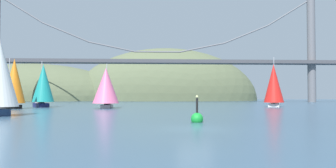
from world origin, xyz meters
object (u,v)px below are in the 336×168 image
object	(u,v)px
channel_buoy	(197,118)
sailboat_red_spinnaker	(274,85)
sailboat_teal_sail	(43,85)
sailboat_pink_spinnaker	(106,87)
sailboat_orange_sail	(14,83)

from	to	relation	value
channel_buoy	sailboat_red_spinnaker	bearing A→B (deg)	61.56
sailboat_red_spinnaker	channel_buoy	size ratio (longest dim) A/B	3.96
sailboat_teal_sail	channel_buoy	world-z (taller)	sailboat_teal_sail
sailboat_red_spinnaker	channel_buoy	xyz separation A→B (m)	(-21.68, -40.02, -4.14)
sailboat_red_spinnaker	sailboat_pink_spinnaker	world-z (taller)	sailboat_red_spinnaker
sailboat_pink_spinnaker	channel_buoy	world-z (taller)	sailboat_pink_spinnaker
channel_buoy	sailboat_pink_spinnaker	bearing A→B (deg)	109.37
sailboat_teal_sail	sailboat_pink_spinnaker	bearing A→B (deg)	-25.10
sailboat_orange_sail	sailboat_teal_sail	bearing A→B (deg)	66.68
sailboat_red_spinnaker	channel_buoy	world-z (taller)	sailboat_red_spinnaker
sailboat_pink_spinnaker	channel_buoy	size ratio (longest dim) A/B	3.19
sailboat_pink_spinnaker	channel_buoy	xyz separation A→B (m)	(12.10, -34.40, -3.64)
sailboat_teal_sail	sailboat_pink_spinnaker	xyz separation A→B (m)	(13.25, -6.21, -0.51)
sailboat_orange_sail	channel_buoy	world-z (taller)	sailboat_orange_sail
sailboat_teal_sail	sailboat_orange_sail	xyz separation A→B (m)	(-3.09, -7.17, 0.16)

